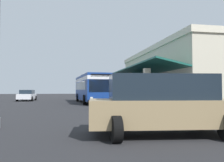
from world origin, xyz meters
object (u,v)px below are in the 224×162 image
at_px(pedestrian, 127,96).
at_px(parked_suv_tan, 162,104).
at_px(parked_sedan_white, 27,95).
at_px(transit_bus, 91,87).
at_px(potted_palm, 144,97).

bearing_deg(pedestrian, parked_suv_tan, -7.81).
bearing_deg(parked_sedan_white, parked_suv_tan, 18.71).
relative_size(transit_bus, pedestrian, 6.56).
bearing_deg(pedestrian, parked_sedan_white, -145.98).
distance_m(parked_suv_tan, potted_palm, 14.83).
bearing_deg(parked_suv_tan, parked_sedan_white, -161.29).
xyz_separation_m(transit_bus, parked_suv_tan, (19.58, 0.53, -0.84)).
relative_size(parked_suv_tan, potted_palm, 1.76).
xyz_separation_m(parked_sedan_white, pedestrian, (15.02, 10.14, 0.23)).
xyz_separation_m(parked_sedan_white, parked_suv_tan, (25.65, 8.69, 0.27)).
relative_size(transit_bus, potted_palm, 4.01).
bearing_deg(parked_suv_tan, transit_bus, -178.44).
xyz_separation_m(parked_suv_tan, pedestrian, (-10.62, 1.46, -0.04)).
bearing_deg(transit_bus, pedestrian, 12.52).
xyz_separation_m(parked_suv_tan, potted_palm, (-14.24, 4.13, -0.25)).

